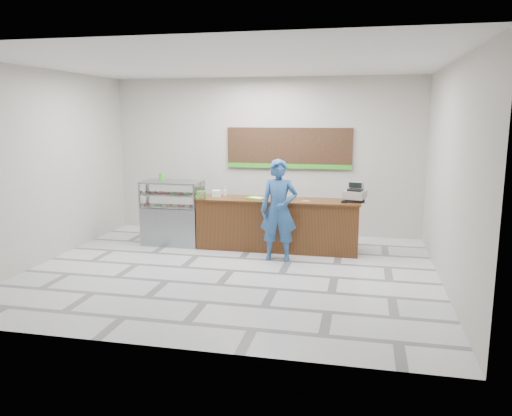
% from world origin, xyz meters
% --- Properties ---
extents(floor, '(7.00, 7.00, 0.00)m').
position_xyz_m(floor, '(0.00, 0.00, 0.00)').
color(floor, silver).
rests_on(floor, ground).
extents(back_wall, '(7.00, 0.00, 7.00)m').
position_xyz_m(back_wall, '(0.00, 3.00, 1.75)').
color(back_wall, '#B7B3A8').
rests_on(back_wall, floor).
extents(ceiling, '(7.00, 7.00, 0.00)m').
position_xyz_m(ceiling, '(0.00, 0.00, 3.50)').
color(ceiling, silver).
rests_on(ceiling, back_wall).
extents(sales_counter, '(3.26, 0.76, 1.03)m').
position_xyz_m(sales_counter, '(0.55, 1.55, 0.52)').
color(sales_counter, '#593114').
rests_on(sales_counter, floor).
extents(display_case, '(1.22, 0.72, 1.33)m').
position_xyz_m(display_case, '(-1.67, 1.55, 0.68)').
color(display_case, gray).
rests_on(display_case, floor).
extents(menu_board, '(2.80, 0.06, 0.90)m').
position_xyz_m(menu_board, '(0.55, 2.96, 1.93)').
color(menu_board, black).
rests_on(menu_board, back_wall).
extents(cash_register, '(0.48, 0.49, 0.37)m').
position_xyz_m(cash_register, '(2.05, 1.62, 1.17)').
color(cash_register, black).
rests_on(cash_register, sales_counter).
extents(card_terminal, '(0.14, 0.18, 0.04)m').
position_xyz_m(card_terminal, '(1.87, 1.44, 1.05)').
color(card_terminal, black).
rests_on(card_terminal, sales_counter).
extents(serving_tray, '(0.42, 0.36, 0.02)m').
position_xyz_m(serving_tray, '(0.10, 1.54, 1.04)').
color(serving_tray, '#3BB610').
rests_on(serving_tray, sales_counter).
extents(napkin_box, '(0.16, 0.16, 0.13)m').
position_xyz_m(napkin_box, '(-0.72, 1.58, 1.10)').
color(napkin_box, white).
rests_on(napkin_box, sales_counter).
extents(straw_cup, '(0.08, 0.08, 0.12)m').
position_xyz_m(straw_cup, '(-0.59, 1.74, 1.09)').
color(straw_cup, silver).
rests_on(straw_cup, sales_counter).
extents(promo_box, '(0.21, 0.17, 0.16)m').
position_xyz_m(promo_box, '(-0.95, 1.28, 1.11)').
color(promo_box, green).
rests_on(promo_box, sales_counter).
extents(donut_decal, '(0.17, 0.17, 0.00)m').
position_xyz_m(donut_decal, '(1.12, 1.44, 1.03)').
color(donut_decal, '#D64F68').
rests_on(donut_decal, sales_counter).
extents(green_cup_left, '(0.09, 0.09, 0.14)m').
position_xyz_m(green_cup_left, '(-1.95, 1.66, 1.40)').
color(green_cup_left, green).
rests_on(green_cup_left, display_case).
extents(green_cup_right, '(0.09, 0.09, 0.15)m').
position_xyz_m(green_cup_right, '(-1.93, 1.66, 1.40)').
color(green_cup_right, green).
rests_on(green_cup_right, display_case).
extents(customer, '(0.72, 0.50, 1.89)m').
position_xyz_m(customer, '(0.69, 0.85, 0.94)').
color(customer, '#27528B').
rests_on(customer, floor).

